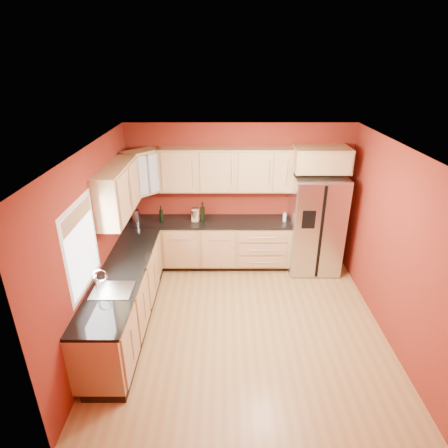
{
  "coord_description": "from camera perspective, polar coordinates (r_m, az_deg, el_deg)",
  "views": [
    {
      "loc": [
        -0.29,
        -4.46,
        3.62
      ],
      "look_at": [
        -0.28,
        0.9,
        1.21
      ],
      "focal_mm": 30.0,
      "sensor_mm": 36.0,
      "label": 1
    }
  ],
  "objects": [
    {
      "name": "sink_faucet",
      "position": [
        4.92,
        -16.82,
        -8.23
      ],
      "size": [
        0.5,
        0.42,
        0.3
      ],
      "primitive_type": null,
      "color": "silver",
      "rests_on": "countertop_left"
    },
    {
      "name": "canister_left",
      "position": [
        6.84,
        -13.27,
        1.23
      ],
      "size": [
        0.17,
        0.17,
        0.21
      ],
      "primitive_type": "cylinder",
      "rotation": [
        0.0,
        0.0,
        0.32
      ],
      "color": "#B8B8BD",
      "rests_on": "countertop_back"
    },
    {
      "name": "wine_bottle_b",
      "position": [
        6.66,
        -3.29,
        1.88
      ],
      "size": [
        0.1,
        0.1,
        0.36
      ],
      "primitive_type": null,
      "rotation": [
        0.0,
        0.0,
        -0.35
      ],
      "color": "black",
      "rests_on": "countertop_back"
    },
    {
      "name": "refrigerator",
      "position": [
        6.87,
        13.73,
        0.04
      ],
      "size": [
        0.9,
        0.75,
        1.78
      ],
      "primitive_type": "cube",
      "color": "#B8B8BD",
      "rests_on": "floor"
    },
    {
      "name": "canister_right",
      "position": [
        6.69,
        -4.42,
        1.32
      ],
      "size": [
        0.18,
        0.18,
        0.22
      ],
      "primitive_type": "cylinder",
      "rotation": [
        0.0,
        0.0,
        0.41
      ],
      "color": "#B8B8BD",
      "rests_on": "countertop_back"
    },
    {
      "name": "wall_front",
      "position": [
        3.4,
        5.06,
        -19.06
      ],
      "size": [
        4.0,
        0.04,
        2.6
      ],
      "primitive_type": "cube",
      "color": "maroon",
      "rests_on": "floor"
    },
    {
      "name": "wall_back",
      "position": [
        6.87,
        2.34,
        4.44
      ],
      "size": [
        4.0,
        0.04,
        2.6
      ],
      "primitive_type": "cube",
      "color": "maroon",
      "rests_on": "floor"
    },
    {
      "name": "over_fridge_cabinet",
      "position": [
        6.57,
        14.58,
        9.58
      ],
      "size": [
        0.92,
        0.6,
        0.4
      ],
      "primitive_type": "cube",
      "color": "#A78551",
      "rests_on": "wall_back"
    },
    {
      "name": "soap_dispenser",
      "position": [
        6.74,
        9.22,
        1.08
      ],
      "size": [
        0.07,
        0.07,
        0.18
      ],
      "primitive_type": "cylinder",
      "rotation": [
        0.0,
        0.0,
        0.14
      ],
      "color": "white",
      "rests_on": "countertop_back"
    },
    {
      "name": "wall_right",
      "position": [
        5.52,
        24.43,
        -2.99
      ],
      "size": [
        0.04,
        4.0,
        2.6
      ],
      "primitive_type": "cube",
      "color": "maroon",
      "rests_on": "floor"
    },
    {
      "name": "ceiling",
      "position": [
        4.59,
        3.59,
        11.28
      ],
      "size": [
        4.0,
        4.0,
        0.0
      ],
      "primitive_type": "plane",
      "color": "silver",
      "rests_on": "wall_back"
    },
    {
      "name": "base_cabinets_left",
      "position": [
        5.66,
        -14.79,
        -10.94
      ],
      "size": [
        0.6,
        2.8,
        0.88
      ],
      "primitive_type": "cube",
      "color": "#A78551",
      "rests_on": "floor"
    },
    {
      "name": "upper_cabinets_back",
      "position": [
        6.55,
        0.26,
        8.28
      ],
      "size": [
        2.3,
        0.33,
        0.75
      ],
      "primitive_type": "cube",
      "color": "#A78551",
      "rests_on": "wall_back"
    },
    {
      "name": "base_cabinets_back",
      "position": [
        6.94,
        -2.23,
        -3.11
      ],
      "size": [
        2.9,
        0.6,
        0.88
      ],
      "primitive_type": "cube",
      "color": "#A78551",
      "rests_on": "floor"
    },
    {
      "name": "corner_upper_cabinet",
      "position": [
        6.54,
        -12.39,
        7.69
      ],
      "size": [
        0.67,
        0.67,
        0.75
      ],
      "primitive_type": "cube",
      "rotation": [
        0.0,
        0.0,
        0.79
      ],
      "color": "#A78551",
      "rests_on": "wall_back"
    },
    {
      "name": "knife_block",
      "position": [
        6.68,
        -4.35,
        1.35
      ],
      "size": [
        0.13,
        0.13,
        0.23
      ],
      "primitive_type": "cube",
      "rotation": [
        0.0,
        0.0,
        -0.21
      ],
      "color": "tan",
      "rests_on": "countertop_back"
    },
    {
      "name": "window",
      "position": [
        4.78,
        -20.84,
        -3.2
      ],
      "size": [
        0.03,
        0.9,
        1.0
      ],
      "primitive_type": "cube",
      "color": "white",
      "rests_on": "wall_left"
    },
    {
      "name": "countertop_back",
      "position": [
        6.73,
        -2.3,
        0.34
      ],
      "size": [
        2.9,
        0.62,
        0.04
      ],
      "primitive_type": "cube",
      "color": "black",
      "rests_on": "base_cabinets_back"
    },
    {
      "name": "wine_bottle_a",
      "position": [
        6.7,
        -9.54,
        1.5
      ],
      "size": [
        0.08,
        0.08,
        0.31
      ],
      "primitive_type": null,
      "rotation": [
        0.0,
        0.0,
        -0.14
      ],
      "color": "black",
      "rests_on": "countertop_back"
    },
    {
      "name": "countertop_left",
      "position": [
        5.41,
        -15.2,
        -6.94
      ],
      "size": [
        0.62,
        2.8,
        0.04
      ],
      "primitive_type": "cube",
      "color": "black",
      "rests_on": "base_cabinets_left"
    },
    {
      "name": "floor",
      "position": [
        5.75,
        2.9,
        -14.85
      ],
      "size": [
        4.0,
        4.0,
        0.0
      ],
      "primitive_type": "plane",
      "color": "#AA7841",
      "rests_on": "ground"
    },
    {
      "name": "upper_cabinets_left",
      "position": [
        5.7,
        -15.87,
        4.9
      ],
      "size": [
        0.33,
        1.35,
        0.75
      ],
      "primitive_type": "cube",
      "color": "#A78551",
      "rests_on": "wall_left"
    },
    {
      "name": "wall_left",
      "position": [
        5.31,
        -18.9,
        -3.12
      ],
      "size": [
        0.04,
        4.0,
        2.6
      ],
      "primitive_type": "cube",
      "color": "maroon",
      "rests_on": "floor"
    }
  ]
}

